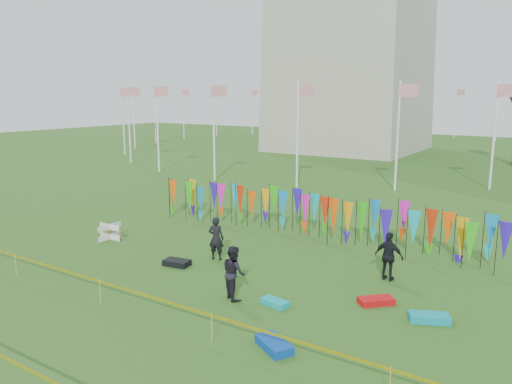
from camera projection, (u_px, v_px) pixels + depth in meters
The scene contains 13 objects.
ground at pixel (179, 298), 17.57m from camera, with size 160.00×160.00×0.00m, color #285718.
flagpole_ring at pixel (349, 118), 63.71m from camera, with size 57.40×56.16×8.00m.
banner_row at pixel (308, 212), 24.76m from camera, with size 18.64×0.64×2.18m.
caution_tape_near at pixel (134, 293), 16.00m from camera, with size 26.00×0.02×0.90m.
box_kite at pixel (110, 232), 24.51m from camera, with size 0.72×0.72×0.80m.
person_left at pixel (216, 238), 21.48m from camera, with size 0.69×0.51×1.89m, color black.
person_mid at pixel (234, 272), 17.35m from camera, with size 0.92×0.57×1.90m, color black.
person_right at pixel (389, 256), 19.06m from camera, with size 1.12×0.63×1.90m, color black.
kite_bag_turquoise at pixel (275, 303), 16.93m from camera, with size 0.96×0.48×0.19m, color #0CACB4.
kite_bag_blue at pixel (274, 345), 14.02m from camera, with size 1.19×0.62×0.25m, color #0A44A9.
kite_bag_red at pixel (376, 301), 17.03m from camera, with size 1.19×0.55×0.22m, color red.
kite_bag_black at pixel (177, 263), 20.85m from camera, with size 1.07×0.62×0.25m, color black.
kite_bag_teal at pixel (429, 318), 15.73m from camera, with size 1.24×0.59×0.24m, color #0C98AE.
Camera 1 is at (11.34, -12.32, 7.05)m, focal length 35.00 mm.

